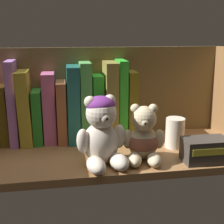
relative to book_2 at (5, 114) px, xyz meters
The scene contains 18 objects.
shelf_board 31.72cm from the book_2, 23.16° to the right, with size 74.50×29.09×2.00cm, color olive.
shelf_back_panel 28.29cm from the book_2, ahead, with size 76.90×1.20×29.09cm, color brown.
book_2 is the anchor object (origin of this frame).
book_3 4.46cm from the book_2, ahead, with size 2.36×12.04×23.97cm, color #AC72C8.
book_4 6.36cm from the book_2, ahead, with size 3.33×13.51×21.15cm, color #A6932A.
book_5 9.36cm from the book_2, ahead, with size 2.59×11.85×15.51cm, color #257D23.
book_6 12.86cm from the book_2, ahead, with size 3.57×10.75×20.32cm, color #BA5A88.
book_7 16.24cm from the book_2, ahead, with size 2.68×13.21×17.91cm, color #98542E.
book_8 19.82cm from the book_2, ahead, with size 3.45×14.35×22.29cm, color #1C5C54.
book_9 23.53cm from the book_2, ahead, with size 3.22×10.85×23.16cm, color #4FA34D.
book_10 26.86cm from the book_2, ahead, with size 3.10×10.43×19.40cm, color green.
book_11 30.64cm from the book_2, ahead, with size 3.49×14.94×23.25cm, color olive.
book_12 33.99cm from the book_2, ahead, with size 2.49×12.77×23.68cm, color green.
book_13 36.80cm from the book_2, ahead, with size 2.68×12.46×20.39cm, color brown.
teddy_bear_larger 32.35cm from the book_2, 37.49° to the right, with size 12.80×13.32×17.18cm.
teddy_bear_smaller 41.01cm from the book_2, 27.41° to the right, with size 10.76×11.48×14.51cm.
pillar_candle 48.97cm from the book_2, 14.27° to the right, with size 5.25×5.25×8.46cm, color silver.
small_product_box 56.29cm from the book_2, 23.47° to the right, with size 11.12×6.48×6.00cm.
Camera 1 is at (-10.87, -76.51, 34.05)cm, focal length 48.71 mm.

